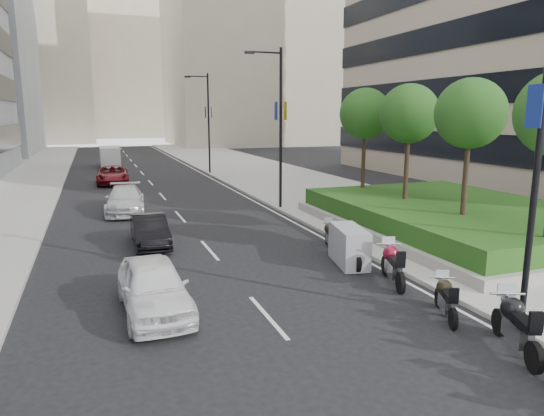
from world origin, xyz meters
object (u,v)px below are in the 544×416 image
lamp_post_0 (536,129)px  motorcycle_2 (516,325)px  motorcycle_6 (330,236)px  motorcycle_5 (349,246)px  car_c (125,200)px  lamp_post_1 (278,121)px  motorcycle_4 (393,264)px  delivery_van (110,158)px  motorcycle_3 (446,298)px  car_b (150,231)px  lamp_post_2 (207,118)px  car_d (113,175)px  car_a (154,287)px

lamp_post_0 → motorcycle_2: bearing=-138.7°
motorcycle_6 → motorcycle_2: bearing=-162.4°
motorcycle_5 → car_c: size_ratio=0.48×
motorcycle_5 → lamp_post_1: bearing=5.1°
motorcycle_4 → motorcycle_5: bearing=26.7°
motorcycle_2 → delivery_van: delivery_van is taller
lamp_post_0 → car_c: 21.32m
motorcycle_5 → motorcycle_3: bearing=-166.3°
car_b → lamp_post_0: bearing=-55.6°
car_b → car_c: 7.62m
lamp_post_2 → motorcycle_2: lamp_post_2 is taller
motorcycle_2 → car_b: car_b is taller
lamp_post_2 → car_c: lamp_post_2 is taller
lamp_post_1 → lamp_post_2: size_ratio=1.00×
motorcycle_2 → car_d: size_ratio=0.45×
car_a → car_b: (0.68, 7.16, -0.10)m
motorcycle_6 → motorcycle_5: bearing=-171.5°
motorcycle_6 → car_d: bearing=36.0°
lamp_post_2 → car_b: lamp_post_2 is taller
motorcycle_2 → motorcycle_4: 4.93m
car_a → delivery_van: (0.27, 40.32, 0.23)m
motorcycle_2 → motorcycle_4: motorcycle_2 is taller
car_c → delivery_van: size_ratio=1.02×
motorcycle_5 → car_a: car_a is taller
lamp_post_0 → motorcycle_5: (-1.29, 6.37, -4.37)m
motorcycle_3 → car_b: bearing=57.9°
car_d → motorcycle_3: bearing=-74.2°
lamp_post_1 → delivery_van: size_ratio=1.82×
lamp_post_0 → car_d: size_ratio=1.75×
lamp_post_1 → car_c: bearing=165.6°
motorcycle_2 → delivery_van: (-7.27, 45.53, 0.31)m
lamp_post_0 → lamp_post_1: bearing=90.0°
delivery_van → car_a: bearing=-90.9°
motorcycle_2 → car_a: bearing=78.1°
motorcycle_6 → car_b: 7.50m
lamp_post_0 → motorcycle_2: 4.59m
motorcycle_3 → lamp_post_2: bearing=22.8°
lamp_post_1 → car_a: size_ratio=2.07×
motorcycle_6 → delivery_van: bearing=29.0°
car_a → car_b: 7.19m
motorcycle_5 → car_b: (-6.53, 5.17, -0.05)m
lamp_post_0 → delivery_van: lamp_post_0 is taller
motorcycle_6 → car_b: car_b is taller
lamp_post_2 → motorcycle_6: lamp_post_2 is taller
lamp_post_2 → car_b: (-7.81, -23.46, -4.42)m
motorcycle_2 → car_a: size_ratio=0.53×
lamp_post_0 → car_d: (-8.50, 31.38, -4.35)m
motorcycle_5 → motorcycle_6: (0.35, 2.19, -0.16)m
motorcycle_2 → car_d: (-7.56, 32.21, 0.06)m
motorcycle_3 → car_d: 30.95m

